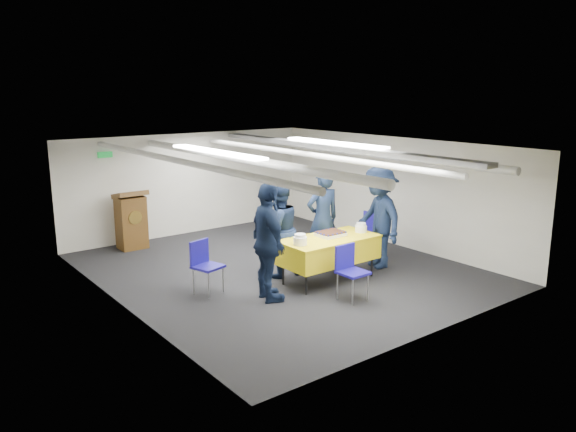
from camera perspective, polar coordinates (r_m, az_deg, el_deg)
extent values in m
plane|color=black|center=(10.46, -0.78, -5.45)|extent=(7.00, 7.00, 0.00)
cube|color=silver|center=(13.07, -10.03, 3.25)|extent=(6.00, 0.02, 2.30)
cube|color=silver|center=(8.75, -16.69, -1.80)|extent=(0.02, 7.00, 2.30)
cube|color=silver|center=(12.15, 10.57, 2.51)|extent=(0.02, 7.00, 2.30)
cube|color=silver|center=(9.98, -0.82, 7.14)|extent=(6.00, 7.00, 0.02)
cylinder|color=silver|center=(8.95, -11.18, 5.54)|extent=(0.10, 6.90, 0.10)
cylinder|color=silver|center=(9.49, -5.20, 5.89)|extent=(0.14, 6.90, 0.14)
cylinder|color=silver|center=(10.37, 1.85, 6.29)|extent=(0.10, 6.90, 0.10)
cylinder|color=silver|center=(11.24, 7.01, 6.50)|extent=(0.14, 6.90, 0.14)
cube|color=gray|center=(10.75, 4.35, 7.03)|extent=(0.28, 6.90, 0.08)
cube|color=white|center=(9.27, -7.31, 6.48)|extent=(0.25, 2.60, 0.04)
cube|color=white|center=(10.81, 4.75, 7.43)|extent=(0.25, 2.60, 0.04)
cube|color=#0C591E|center=(12.19, -18.09, 5.93)|extent=(0.30, 0.04, 0.12)
cylinder|color=black|center=(9.17, 1.86, -6.93)|extent=(0.04, 0.04, 0.36)
cylinder|color=black|center=(10.15, 8.51, -5.10)|extent=(0.04, 0.04, 0.36)
cylinder|color=black|center=(9.63, -0.49, -5.95)|extent=(0.04, 0.04, 0.36)
cylinder|color=black|center=(10.56, 6.09, -4.31)|extent=(0.04, 0.04, 0.36)
cube|color=yellow|center=(9.75, 4.17, -3.49)|extent=(1.73, 0.84, 0.39)
cube|color=yellow|center=(9.69, 4.19, -2.30)|extent=(1.75, 0.86, 0.03)
cube|color=white|center=(9.80, 4.34, -1.87)|extent=(0.46, 0.37, 0.06)
cube|color=black|center=(9.79, 4.35, -1.65)|extent=(0.44, 0.35, 0.02)
sphere|color=navy|center=(9.54, 4.10, -2.02)|extent=(0.04, 0.04, 0.04)
sphere|color=navy|center=(9.78, 2.82, -1.63)|extent=(0.04, 0.04, 0.04)
sphere|color=navy|center=(9.61, 4.56, -1.93)|extent=(0.04, 0.04, 0.04)
sphere|color=navy|center=(9.85, 3.26, -1.54)|extent=(0.04, 0.04, 0.04)
sphere|color=navy|center=(9.67, 5.00, -1.83)|extent=(0.04, 0.04, 0.04)
sphere|color=navy|center=(9.91, 3.71, -1.45)|extent=(0.04, 0.04, 0.04)
sphere|color=navy|center=(9.74, 5.44, -1.74)|extent=(0.04, 0.04, 0.04)
sphere|color=navy|center=(9.98, 4.15, -1.37)|extent=(0.04, 0.04, 0.04)
sphere|color=navy|center=(9.81, 5.88, -1.65)|extent=(0.04, 0.04, 0.04)
sphere|color=navy|center=(10.04, 4.58, -1.28)|extent=(0.04, 0.04, 0.04)
sphere|color=navy|center=(9.59, 3.69, -1.94)|extent=(0.04, 0.04, 0.04)
sphere|color=navy|center=(9.88, 5.62, -1.54)|extent=(0.04, 0.04, 0.04)
sphere|color=navy|center=(9.65, 3.37, -1.84)|extent=(0.04, 0.04, 0.04)
sphere|color=navy|center=(9.94, 5.30, -1.45)|extent=(0.04, 0.04, 0.04)
sphere|color=navy|center=(9.71, 3.05, -1.75)|extent=(0.04, 0.04, 0.04)
sphere|color=navy|center=(10.00, 4.97, -1.35)|extent=(0.04, 0.04, 0.04)
cylinder|color=white|center=(9.21, 1.24, -2.55)|extent=(0.23, 0.23, 0.13)
cylinder|color=white|center=(9.18, 1.24, -2.00)|extent=(0.19, 0.19, 0.05)
cylinder|color=white|center=(10.12, 7.42, -1.30)|extent=(0.21, 0.21, 0.11)
cylinder|color=white|center=(10.10, 7.44, -0.85)|extent=(0.17, 0.17, 0.05)
cube|color=brown|center=(12.14, -15.63, -0.65)|extent=(0.55, 0.45, 1.10)
cube|color=brown|center=(11.99, -15.75, 2.11)|extent=(0.62, 0.53, 0.21)
cylinder|color=gold|center=(11.90, -15.24, -0.16)|extent=(0.28, 0.02, 0.28)
cylinder|color=gray|center=(8.77, 6.58, -7.69)|extent=(0.02, 0.02, 0.43)
cylinder|color=gray|center=(9.00, 8.12, -7.19)|extent=(0.02, 0.02, 0.43)
cylinder|color=gray|center=(9.00, 5.04, -7.12)|extent=(0.02, 0.02, 0.43)
cylinder|color=gray|center=(9.23, 6.58, -6.65)|extent=(0.02, 0.02, 0.43)
cube|color=#19118A|center=(8.92, 6.62, -5.73)|extent=(0.43, 0.43, 0.04)
cube|color=#19118A|center=(8.98, 5.79, -4.11)|extent=(0.40, 0.05, 0.40)
cylinder|color=gray|center=(11.35, 6.38, -2.92)|extent=(0.02, 0.02, 0.43)
cylinder|color=gray|center=(11.10, 7.50, -3.30)|extent=(0.02, 0.02, 0.43)
cylinder|color=gray|center=(11.57, 7.67, -2.65)|extent=(0.02, 0.02, 0.43)
cylinder|color=gray|center=(11.32, 8.80, -3.03)|extent=(0.02, 0.02, 0.43)
cube|color=#19118A|center=(11.27, 7.62, -1.82)|extent=(0.45, 0.45, 0.04)
cube|color=#19118A|center=(11.35, 8.38, -0.61)|extent=(0.07, 0.40, 0.40)
cylinder|color=gray|center=(9.09, -8.07, -6.99)|extent=(0.02, 0.02, 0.43)
cylinder|color=gray|center=(9.32, -6.60, -6.45)|extent=(0.02, 0.02, 0.43)
cylinder|color=gray|center=(9.32, -9.57, -6.54)|extent=(0.02, 0.02, 0.43)
cylinder|color=gray|center=(9.54, -8.10, -6.02)|extent=(0.02, 0.02, 0.43)
cube|color=#19118A|center=(9.24, -8.13, -5.12)|extent=(0.52, 0.52, 0.04)
cube|color=#19118A|center=(9.31, -9.01, -3.61)|extent=(0.40, 0.15, 0.40)
imported|color=black|center=(10.38, 3.54, -0.29)|extent=(0.73, 0.54, 1.85)
imported|color=black|center=(9.88, -0.97, -1.40)|extent=(0.86, 0.68, 1.70)
imported|color=black|center=(8.72, -2.01, -2.70)|extent=(0.73, 1.19, 1.89)
imported|color=black|center=(10.51, 9.19, -0.15)|extent=(0.98, 1.36, 1.90)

